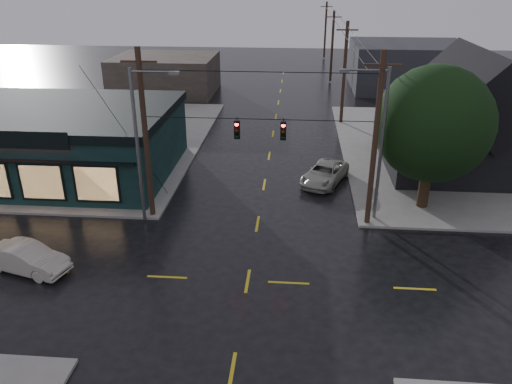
# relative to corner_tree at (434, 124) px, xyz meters

# --- Properties ---
(ground_plane) EXTENTS (160.00, 160.00, 0.00)m
(ground_plane) POSITION_rel_corner_tree_xyz_m (-10.25, -9.08, -5.50)
(ground_plane) COLOR black
(sidewalk_nw) EXTENTS (28.00, 28.00, 0.15)m
(sidewalk_nw) POSITION_rel_corner_tree_xyz_m (-30.25, 10.92, -5.42)
(sidewalk_nw) COLOR gray
(sidewalk_nw) RESTS_ON ground
(pizza_shop) EXTENTS (16.30, 12.34, 4.90)m
(pizza_shop) POSITION_rel_corner_tree_xyz_m (-25.25, 3.86, -2.94)
(pizza_shop) COLOR black
(pizza_shop) RESTS_ON ground
(ne_building) EXTENTS (12.60, 11.60, 8.75)m
(ne_building) POSITION_rel_corner_tree_xyz_m (4.75, 7.92, -1.03)
(ne_building) COLOR black
(ne_building) RESTS_ON ground
(corner_tree) EXTENTS (6.99, 6.99, 8.86)m
(corner_tree) POSITION_rel_corner_tree_xyz_m (0.00, 0.00, 0.00)
(corner_tree) COLOR black
(corner_tree) RESTS_ON ground
(utility_pole_nw) EXTENTS (2.00, 0.32, 10.15)m
(utility_pole_nw) POSITION_rel_corner_tree_xyz_m (-16.75, -2.58, -5.50)
(utility_pole_nw) COLOR black
(utility_pole_nw) RESTS_ON ground
(utility_pole_ne) EXTENTS (2.00, 0.32, 10.15)m
(utility_pole_ne) POSITION_rel_corner_tree_xyz_m (-3.75, -2.58, -5.50)
(utility_pole_ne) COLOR black
(utility_pole_ne) RESTS_ON ground
(utility_pole_far_a) EXTENTS (2.00, 0.32, 9.65)m
(utility_pole_far_a) POSITION_rel_corner_tree_xyz_m (-3.75, 18.92, -5.50)
(utility_pole_far_a) COLOR black
(utility_pole_far_a) RESTS_ON ground
(utility_pole_far_b) EXTENTS (2.00, 0.32, 9.15)m
(utility_pole_far_b) POSITION_rel_corner_tree_xyz_m (-3.75, 38.92, -5.50)
(utility_pole_far_b) COLOR black
(utility_pole_far_b) RESTS_ON ground
(utility_pole_far_c) EXTENTS (2.00, 0.32, 9.15)m
(utility_pole_far_c) POSITION_rel_corner_tree_xyz_m (-3.75, 58.92, -5.50)
(utility_pole_far_c) COLOR black
(utility_pole_far_c) RESTS_ON ground
(span_signal_assembly) EXTENTS (13.00, 0.48, 1.23)m
(span_signal_assembly) POSITION_rel_corner_tree_xyz_m (-10.15, -2.58, 0.20)
(span_signal_assembly) COLOR black
(span_signal_assembly) RESTS_ON ground
(streetlight_nw) EXTENTS (5.40, 0.30, 9.15)m
(streetlight_nw) POSITION_rel_corner_tree_xyz_m (-17.05, -3.28, -5.50)
(streetlight_nw) COLOR slate
(streetlight_nw) RESTS_ON ground
(streetlight_ne) EXTENTS (5.40, 0.30, 9.15)m
(streetlight_ne) POSITION_rel_corner_tree_xyz_m (-3.25, -1.88, -5.50)
(streetlight_ne) COLOR slate
(streetlight_ne) RESTS_ON ground
(bg_building_west) EXTENTS (12.00, 10.00, 4.40)m
(bg_building_west) POSITION_rel_corner_tree_xyz_m (-24.25, 30.92, -3.30)
(bg_building_west) COLOR #332B25
(bg_building_west) RESTS_ON ground
(bg_building_east) EXTENTS (14.00, 12.00, 5.60)m
(bg_building_east) POSITION_rel_corner_tree_xyz_m (5.75, 35.92, -2.70)
(bg_building_east) COLOR #2A2A30
(bg_building_east) RESTS_ON ground
(sedan_cream) EXTENTS (4.61, 2.62, 1.44)m
(sedan_cream) POSITION_rel_corner_tree_xyz_m (-21.32, -9.08, -4.78)
(sedan_cream) COLOR beige
(sedan_cream) RESTS_ON ground
(suv_silver) EXTENTS (4.00, 5.49, 1.39)m
(suv_silver) POSITION_rel_corner_tree_xyz_m (-6.01, 3.61, -4.80)
(suv_silver) COLOR #A5A398
(suv_silver) RESTS_ON ground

